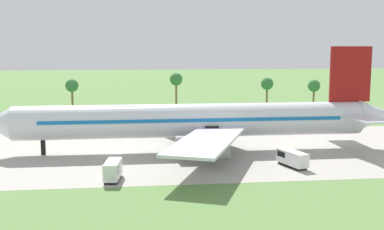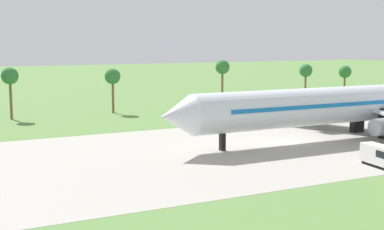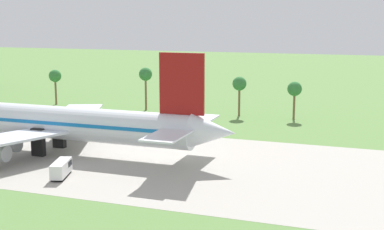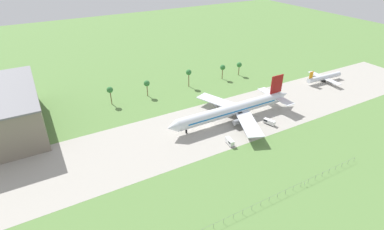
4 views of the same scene
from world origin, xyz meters
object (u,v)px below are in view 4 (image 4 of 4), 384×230
(regional_aircraft, at_px, (324,77))
(baggage_tug, at_px, (230,142))
(jet_airliner, at_px, (234,110))
(catering_van, at_px, (269,122))
(no_stopping_sign, at_px, (305,183))

(regional_aircraft, xyz_separation_m, baggage_tug, (-98.50, -29.20, -1.61))
(jet_airliner, height_order, baggage_tug, jet_airliner)
(jet_airliner, xyz_separation_m, baggage_tug, (-15.40, -18.40, -4.18))
(baggage_tug, bearing_deg, catering_van, 10.01)
(jet_airliner, bearing_deg, catering_van, -45.87)
(baggage_tug, xyz_separation_m, catering_van, (28.39, 5.01, -0.13))
(regional_aircraft, distance_m, baggage_tug, 102.75)
(regional_aircraft, bearing_deg, no_stopping_sign, -143.56)
(catering_van, bearing_deg, regional_aircraft, 19.04)
(baggage_tug, bearing_deg, regional_aircraft, 16.51)
(jet_airliner, relative_size, catering_van, 11.74)
(regional_aircraft, xyz_separation_m, catering_van, (-70.11, -24.19, -1.74))
(jet_airliner, xyz_separation_m, catering_van, (12.99, -13.39, -4.31))
(baggage_tug, height_order, catering_van, baggage_tug)
(regional_aircraft, height_order, catering_van, regional_aircraft)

